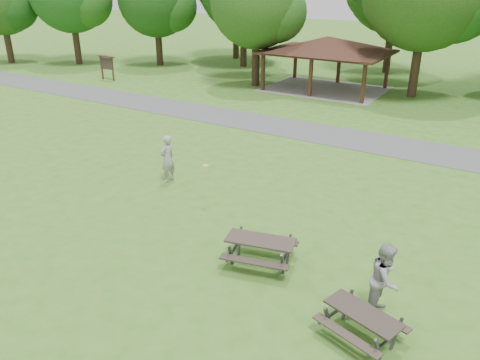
# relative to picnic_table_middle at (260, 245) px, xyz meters

# --- Properties ---
(ground) EXTENTS (160.00, 160.00, 0.00)m
(ground) POSITION_rel_picnic_table_middle_xyz_m (-3.13, -1.65, -0.63)
(ground) COLOR #3A6D1F
(ground) RESTS_ON ground
(asphalt_path) EXTENTS (120.00, 3.20, 0.02)m
(asphalt_path) POSITION_rel_picnic_table_middle_xyz_m (-3.13, 12.35, -0.62)
(asphalt_path) COLOR #4C4C4F
(asphalt_path) RESTS_ON ground
(pavilion) EXTENTS (8.60, 7.01, 3.76)m
(pavilion) POSITION_rel_picnic_table_middle_xyz_m (-7.13, 22.35, 2.44)
(pavilion) COLOR #321E12
(pavilion) RESTS_ON ground
(notice_board) EXTENTS (1.60, 0.30, 1.88)m
(notice_board) POSITION_rel_picnic_table_middle_xyz_m (-23.13, 16.35, 0.68)
(notice_board) COLOR #372014
(notice_board) RESTS_ON ground
(tree_row_b) EXTENTS (7.14, 6.80, 9.28)m
(tree_row_b) POSITION_rel_picnic_table_middle_xyz_m (-24.04, 23.87, 5.04)
(tree_row_b) COLOR black
(tree_row_b) RESTS_ON ground
(tree_row_d) EXTENTS (6.93, 6.60, 9.27)m
(tree_row_d) POSITION_rel_picnic_table_middle_xyz_m (-12.04, 20.87, 5.14)
(tree_row_d) COLOR black
(tree_row_d) RESTS_ON ground
(tree_flank_left) EXTENTS (6.72, 6.40, 8.93)m
(tree_flank_left) POSITION_rel_picnic_table_middle_xyz_m (-37.05, 17.37, 4.90)
(tree_flank_left) COLOR #301E15
(tree_flank_left) RESTS_ON ground
(picnic_table_middle) EXTENTS (2.27, 1.99, 0.85)m
(picnic_table_middle) POSITION_rel_picnic_table_middle_xyz_m (0.00, 0.00, 0.00)
(picnic_table_middle) COLOR #312723
(picnic_table_middle) RESTS_ON ground
(picnic_table_far) EXTENTS (2.09, 1.86, 0.76)m
(picnic_table_far) POSITION_rel_picnic_table_middle_xyz_m (3.46, -1.43, -0.07)
(picnic_table_far) COLOR #2C2420
(picnic_table_far) RESTS_ON ground
(frisbee_in_flight) EXTENTS (0.30, 0.30, 0.02)m
(frisbee_in_flight) POSITION_rel_picnic_table_middle_xyz_m (-3.54, 2.33, 0.92)
(frisbee_in_flight) COLOR yellow
(frisbee_in_flight) RESTS_ON ground
(frisbee_thrower) EXTENTS (0.52, 0.75, 1.95)m
(frisbee_thrower) POSITION_rel_picnic_table_middle_xyz_m (-6.09, 3.26, 0.35)
(frisbee_thrower) COLOR #9C9C9E
(frisbee_thrower) RESTS_ON ground
(frisbee_catcher) EXTENTS (0.74, 0.94, 1.94)m
(frisbee_catcher) POSITION_rel_picnic_table_middle_xyz_m (3.59, -0.26, 0.34)
(frisbee_catcher) COLOR #969698
(frisbee_catcher) RESTS_ON ground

